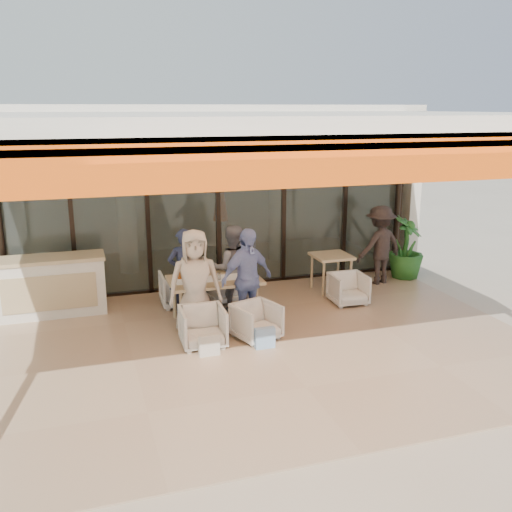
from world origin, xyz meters
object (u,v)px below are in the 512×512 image
Objects in this scene: chair_far_right at (225,284)px; diner_grey at (232,268)px; dining_table at (214,282)px; potted_palm at (406,248)px; host_counter at (50,286)px; diner_periwinkle at (247,279)px; side_table at (331,260)px; chair_far_left at (180,287)px; chair_near_right at (256,320)px; standing_woman at (380,245)px; chair_near_left at (203,325)px; diner_cream at (195,283)px; side_chair at (348,288)px; diner_navy at (184,272)px.

diner_grey is at bearing 77.23° from chair_far_right.
potted_palm is (4.38, 1.21, -0.03)m from dining_table.
diner_periwinkle is at bearing -27.29° from host_counter.
dining_table is at bearing -161.50° from side_table.
chair_near_right is (0.84, -1.90, -0.03)m from chair_far_left.
dining_table is at bearing 3.88° from standing_woman.
side_table is 1.90m from potted_palm.
diner_grey is (0.84, 1.40, 0.43)m from chair_near_left.
side_chair is at bearing 15.08° from diner_cream.
diner_grey is at bearing 172.62° from side_chair.
diner_navy is 1.16× the size of potted_palm.
side_table is at bearing 178.96° from chair_far_left.
side_chair is (2.93, -0.35, -0.45)m from diner_navy.
chair_far_left is at bearing 165.99° from side_chair.
dining_table is at bearing 128.95° from diner_navy.
diner_periwinkle reaches higher than chair_far_left.
chair_near_left is at bearing 91.00° from chair_far_left.
chair_far_right is 2.25m from side_chair.
diner_grey is (0.84, 0.00, 0.00)m from diner_navy.
potted_palm is at bearing -161.14° from diner_grey.
potted_palm is (3.95, 2.16, 0.34)m from chair_near_right.
diner_periwinkle is (3.03, -1.56, 0.29)m from host_counter.
chair_far_left is 1.08× the size of chair_near_right.
standing_woman is (3.22, 0.58, 0.04)m from diner_grey.
potted_palm is at bearing 9.86° from chair_near_right.
diner_cream is at bearing 54.91° from diner_grey.
side_chair is at bearing -6.69° from diner_periwinkle.
chair_near_left reaches higher than chair_near_right.
side_table is (5.11, -0.27, 0.11)m from host_counter.
diner_periwinkle is 1.26× the size of potted_palm.
diner_periwinkle is (0.43, -0.46, 0.14)m from dining_table.
chair_far_left is 1.10× the size of side_chair.
diner_grey is 2.42× the size of side_chair.
diner_cream is 4.33m from standing_woman.
chair_near_left is (0.00, -1.90, -0.01)m from chair_far_left.
host_counter is 2.20m from chair_far_left.
chair_near_left is at bearing 53.38° from chair_far_right.
chair_far_right is 1.49m from diner_periwinkle.
standing_woman is at bearing 9.28° from side_table.
diner_navy is at bearing 133.02° from dining_table.
chair_near_right is at bearing 116.90° from diner_navy.
chair_near_right is 0.49× the size of potted_palm.
chair_far_right is at bearing -82.07° from diner_grey.
dining_table reaches higher than chair_far_left.
standing_woman is (3.22, 0.08, 0.48)m from chair_far_right.
chair_far_right is 2.11m from side_table.
potted_palm is at bearing 171.04° from chair_far_right.
chair_near_left is (-0.41, -0.96, -0.35)m from dining_table.
potted_palm is at bearing 15.41° from dining_table.
diner_grey is 2.05× the size of side_table.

